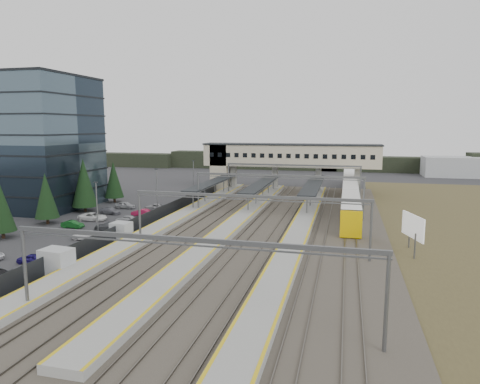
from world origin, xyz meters
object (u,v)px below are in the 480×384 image
(relay_cabin_near, at_px, (57,261))
(office_building, at_px, (22,142))
(relay_cabin_far, at_px, (121,230))
(footbridge, at_px, (278,158))
(billboard, at_px, (413,228))
(train, at_px, (350,192))

(relay_cabin_near, bearing_deg, office_building, 134.02)
(relay_cabin_far, distance_m, footbridge, 49.74)
(relay_cabin_near, bearing_deg, footbridge, 77.61)
(relay_cabin_far, bearing_deg, billboard, 3.46)
(billboard, bearing_deg, footbridge, 117.43)
(relay_cabin_near, height_order, billboard, billboard)
(relay_cabin_near, xyz_separation_m, billboard, (36.82, 16.29, 1.89))
(office_building, height_order, train, office_building)
(footbridge, distance_m, train, 20.14)
(office_building, distance_m, footbridge, 53.18)
(office_building, xyz_separation_m, billboard, (67.06, -15.01, -9.02))
(office_building, bearing_deg, train, 18.18)
(office_building, height_order, relay_cabin_near, office_building)
(relay_cabin_near, relative_size, relay_cabin_far, 1.23)
(billboard, bearing_deg, relay_cabin_far, -176.54)
(relay_cabin_far, relative_size, footbridge, 0.07)
(relay_cabin_near, xyz_separation_m, relay_cabin_far, (-0.48, 14.03, -0.15))
(office_building, bearing_deg, relay_cabin_near, -45.98)
(footbridge, bearing_deg, office_building, -145.53)
(footbridge, bearing_deg, relay_cabin_far, -106.43)
(office_building, distance_m, train, 63.96)
(billboard, bearing_deg, relay_cabin_near, -156.14)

